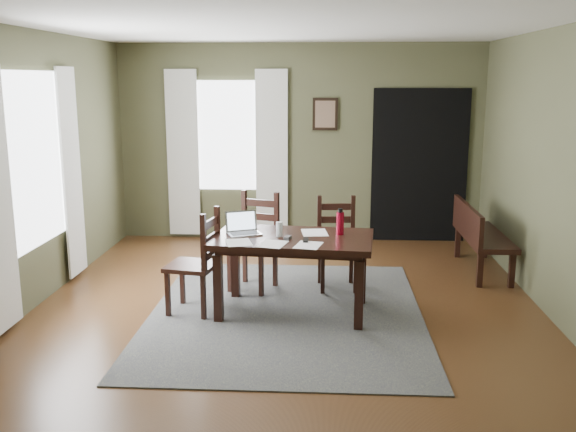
# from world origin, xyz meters

# --- Properties ---
(ground) EXTENTS (5.00, 6.00, 0.01)m
(ground) POSITION_xyz_m (0.00, 0.00, -0.01)
(ground) COLOR #492C16
(room_shell) EXTENTS (5.02, 6.02, 2.71)m
(room_shell) POSITION_xyz_m (0.00, 0.00, 1.80)
(room_shell) COLOR #4C4E33
(room_shell) RESTS_ON ground
(rug) EXTENTS (2.60, 3.20, 0.01)m
(rug) POSITION_xyz_m (0.00, 0.00, 0.01)
(rug) COLOR #404040
(rug) RESTS_ON ground
(dining_table) EXTENTS (1.57, 1.03, 0.75)m
(dining_table) POSITION_xyz_m (0.06, 0.03, 0.67)
(dining_table) COLOR black
(dining_table) RESTS_ON rug
(chair_end) EXTENTS (0.51, 0.51, 1.01)m
(chair_end) POSITION_xyz_m (-0.85, -0.02, 0.50)
(chair_end) COLOR black
(chair_end) RESTS_ON rug
(chair_back_left) EXTENTS (0.57, 0.57, 1.03)m
(chair_back_left) POSITION_xyz_m (-0.38, 0.75, 0.51)
(chair_back_left) COLOR black
(chair_back_left) RESTS_ON rug
(chair_back_right) EXTENTS (0.47, 0.47, 0.98)m
(chair_back_right) POSITION_xyz_m (0.50, 0.83, 0.48)
(chair_back_right) COLOR black
(chair_back_right) RESTS_ON rug
(bench) EXTENTS (0.45, 1.40, 0.79)m
(bench) POSITION_xyz_m (2.15, 1.53, 0.47)
(bench) COLOR black
(bench) RESTS_ON ground
(laptop) EXTENTS (0.38, 0.35, 0.21)m
(laptop) POSITION_xyz_m (-0.43, 0.13, 0.81)
(laptop) COLOR #B7B7BC
(laptop) RESTS_ON dining_table
(computer_mouse) EXTENTS (0.07, 0.10, 0.03)m
(computer_mouse) POSITION_xyz_m (0.02, -0.08, 0.77)
(computer_mouse) COLOR #3F3F42
(computer_mouse) RESTS_ON dining_table
(tv_remote) EXTENTS (0.05, 0.16, 0.02)m
(tv_remote) POSITION_xyz_m (0.19, -0.12, 0.77)
(tv_remote) COLOR black
(tv_remote) RESTS_ON dining_table
(drinking_glass) EXTENTS (0.07, 0.07, 0.14)m
(drinking_glass) POSITION_xyz_m (-0.07, 0.03, 0.83)
(drinking_glass) COLOR silver
(drinking_glass) RESTS_ON dining_table
(water_bottle) EXTENTS (0.07, 0.07, 0.25)m
(water_bottle) POSITION_xyz_m (0.51, 0.14, 0.88)
(water_bottle) COLOR #AD0D28
(water_bottle) RESTS_ON dining_table
(paper_a) EXTENTS (0.29, 0.34, 0.00)m
(paper_a) POSITION_xyz_m (-0.42, -0.23, 0.76)
(paper_a) COLOR white
(paper_a) RESTS_ON dining_table
(paper_b) EXTENTS (0.28, 0.33, 0.00)m
(paper_b) POSITION_xyz_m (0.22, -0.29, 0.76)
(paper_b) COLOR white
(paper_b) RESTS_ON dining_table
(paper_c) EXTENTS (0.28, 0.34, 0.00)m
(paper_c) POSITION_xyz_m (0.26, 0.19, 0.76)
(paper_c) COLOR white
(paper_c) RESTS_ON dining_table
(paper_e) EXTENTS (0.29, 0.34, 0.00)m
(paper_e) POSITION_xyz_m (-0.10, -0.26, 0.76)
(paper_e) COLOR white
(paper_e) RESTS_ON dining_table
(window_left) EXTENTS (0.01, 1.30, 1.70)m
(window_left) POSITION_xyz_m (-2.47, 0.20, 1.45)
(window_left) COLOR white
(window_left) RESTS_ON ground
(window_back) EXTENTS (1.00, 0.01, 1.50)m
(window_back) POSITION_xyz_m (-1.00, 2.97, 1.45)
(window_back) COLOR white
(window_back) RESTS_ON ground
(curtain_left_far) EXTENTS (0.03, 0.48, 2.30)m
(curtain_left_far) POSITION_xyz_m (-2.44, 1.02, 1.20)
(curtain_left_far) COLOR silver
(curtain_left_far) RESTS_ON ground
(curtain_back_left) EXTENTS (0.44, 0.03, 2.30)m
(curtain_back_left) POSITION_xyz_m (-1.62, 2.94, 1.20)
(curtain_back_left) COLOR silver
(curtain_back_left) RESTS_ON ground
(curtain_back_right) EXTENTS (0.44, 0.03, 2.30)m
(curtain_back_right) POSITION_xyz_m (-0.38, 2.94, 1.20)
(curtain_back_right) COLOR silver
(curtain_back_right) RESTS_ON ground
(framed_picture) EXTENTS (0.34, 0.03, 0.44)m
(framed_picture) POSITION_xyz_m (0.35, 2.97, 1.75)
(framed_picture) COLOR black
(framed_picture) RESTS_ON ground
(doorway_back) EXTENTS (1.30, 0.03, 2.10)m
(doorway_back) POSITION_xyz_m (1.65, 2.97, 1.05)
(doorway_back) COLOR black
(doorway_back) RESTS_ON ground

